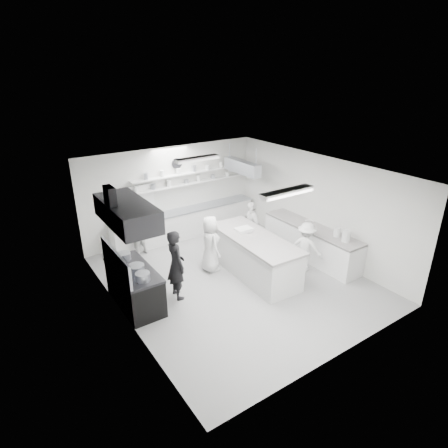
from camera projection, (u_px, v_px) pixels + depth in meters
floor at (234, 280)px, 10.10m from camera, size 6.00×7.00×0.02m
ceiling at (235, 170)px, 8.93m from camera, size 6.00×7.00×0.02m
wall_back at (172, 193)px, 12.19m from camera, size 6.00×0.04×3.00m
wall_front at (346, 291)px, 6.84m from camera, size 6.00×0.04×3.00m
wall_left at (120, 260)px, 7.97m from camera, size 0.04×7.00×3.00m
wall_right at (317, 206)px, 11.06m from camera, size 0.04×7.00×3.00m
stove at (135, 288)px, 8.89m from camera, size 0.80×1.80×0.90m
exhaust_hood at (127, 213)px, 8.15m from camera, size 0.85×2.00×0.50m
back_counter at (186, 223)px, 12.52m from camera, size 5.00×0.60×0.92m
shelf_lower at (192, 183)px, 12.36m from camera, size 4.20×0.26×0.04m
shelf_upper at (192, 172)px, 12.22m from camera, size 4.20×0.26×0.04m
pass_through_window at (134, 202)px, 11.52m from camera, size 1.30×0.04×1.00m
wall_clock at (177, 163)px, 11.89m from camera, size 0.32×0.05×0.32m
right_counter at (311, 242)px, 11.13m from camera, size 0.74×3.30×0.94m
pot_rack at (242, 167)px, 12.07m from camera, size 0.30×1.60×0.40m
light_fixture_front at (287, 192)px, 7.58m from camera, size 1.30×0.25×0.10m
light_fixture_rear at (197, 159)px, 10.33m from camera, size 1.30×0.25×0.10m
prep_island at (254, 256)px, 10.19m from camera, size 1.18×2.90×1.05m
stove_pot at (136, 270)px, 8.48m from camera, size 0.37×0.37×0.25m
cook_stove at (176, 265)px, 9.02m from camera, size 0.47×0.68×1.77m
cook_back at (135, 233)px, 11.13m from camera, size 0.85×0.75×1.46m
cook_island_left at (210, 244)px, 10.29m from camera, size 0.58×0.82×1.60m
cook_island_right at (251, 227)px, 11.37m from camera, size 0.50×0.97×1.59m
cook_right at (306, 247)px, 10.32m from camera, size 0.85×1.05×1.42m
bowl_island_a at (248, 232)px, 10.31m from camera, size 0.26×0.26×0.06m
bowl_island_b at (253, 236)px, 10.09m from camera, size 0.20×0.20×0.06m
bowl_right at (309, 222)px, 11.29m from camera, size 0.28×0.28×0.06m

